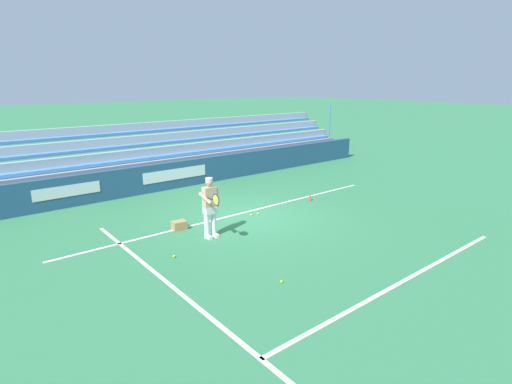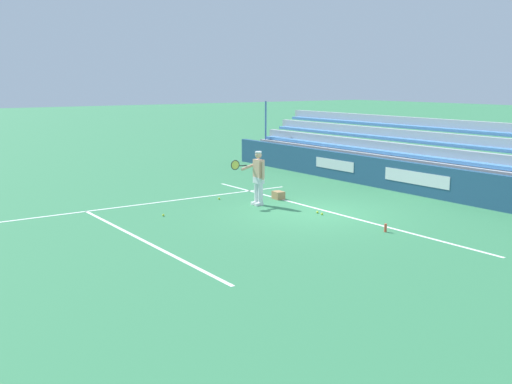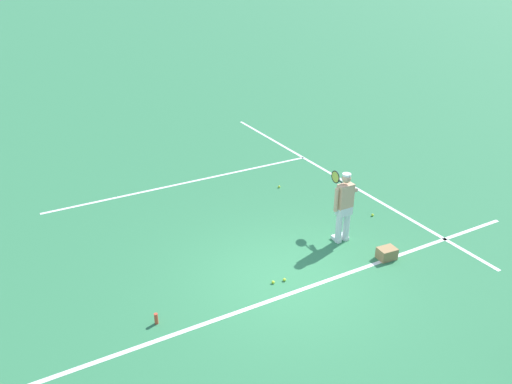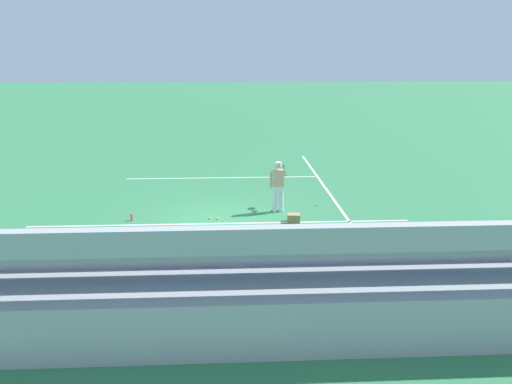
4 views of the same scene
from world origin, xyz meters
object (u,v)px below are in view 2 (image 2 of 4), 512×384
at_px(ball_box_cardboard, 278,195).
at_px(water_bottle, 386,228).
at_px(tennis_ball_on_baseline, 163,215).
at_px(tennis_ball_midcourt, 317,212).
at_px(tennis_ball_near_player, 322,214).
at_px(tennis_player, 258,177).
at_px(tennis_ball_by_box, 219,199).

bearing_deg(ball_box_cardboard, water_bottle, 175.68).
xyz_separation_m(tennis_ball_on_baseline, tennis_ball_midcourt, (-2.28, -3.95, 0.00)).
distance_m(tennis_ball_near_player, water_bottle, 2.49).
bearing_deg(tennis_ball_on_baseline, tennis_ball_midcourt, -120.03).
bearing_deg(tennis_ball_on_baseline, water_bottle, -141.93).
distance_m(tennis_ball_on_baseline, tennis_ball_midcourt, 4.57).
bearing_deg(tennis_player, tennis_ball_near_player, -162.80).
height_order(ball_box_cardboard, tennis_ball_midcourt, ball_box_cardboard).
distance_m(tennis_ball_by_box, tennis_ball_near_player, 3.95).
relative_size(tennis_ball_near_player, water_bottle, 0.30).
bearing_deg(water_bottle, tennis_player, 8.66).
height_order(ball_box_cardboard, tennis_ball_on_baseline, ball_box_cardboard).
relative_size(tennis_ball_by_box, water_bottle, 0.30).
bearing_deg(tennis_ball_near_player, tennis_ball_on_baseline, 57.09).
relative_size(tennis_ball_midcourt, water_bottle, 0.30).
bearing_deg(water_bottle, tennis_ball_by_box, 11.69).
bearing_deg(tennis_ball_on_baseline, tennis_ball_near_player, -122.91).
height_order(tennis_player, water_bottle, tennis_player).
xyz_separation_m(tennis_ball_by_box, tennis_ball_near_player, (-3.74, -1.27, 0.00)).
bearing_deg(tennis_ball_near_player, tennis_ball_by_box, 18.75).
bearing_deg(tennis_ball_by_box, tennis_player, -158.87).
bearing_deg(water_bottle, tennis_ball_on_baseline, 38.07).
relative_size(ball_box_cardboard, tennis_ball_on_baseline, 6.06).
relative_size(tennis_player, tennis_ball_by_box, 25.98).
height_order(tennis_ball_by_box, tennis_ball_near_player, same).
relative_size(tennis_player, tennis_ball_on_baseline, 25.98).
height_order(tennis_ball_midcourt, water_bottle, water_bottle).
bearing_deg(ball_box_cardboard, tennis_ball_midcourt, 171.30).
bearing_deg(tennis_ball_near_player, tennis_player, 17.20).
distance_m(ball_box_cardboard, tennis_ball_on_baseline, 4.33).
distance_m(tennis_player, ball_box_cardboard, 1.41).
bearing_deg(tennis_ball_by_box, tennis_ball_midcourt, -159.46).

